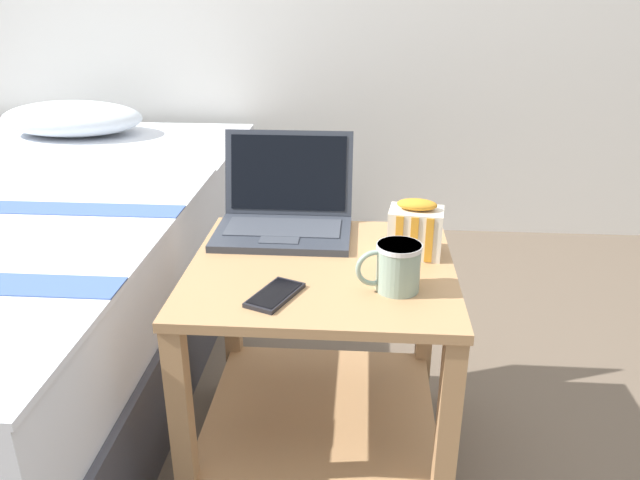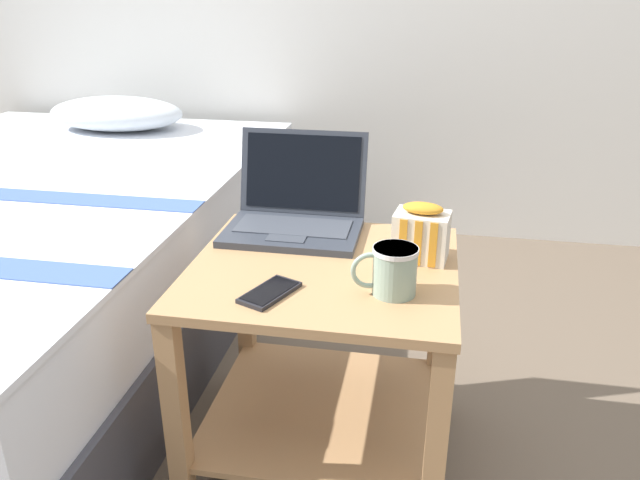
# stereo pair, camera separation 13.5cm
# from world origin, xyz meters

# --- Properties ---
(ground_plane) EXTENTS (8.00, 8.00, 0.00)m
(ground_plane) POSITION_xyz_m (0.00, 0.00, 0.00)
(ground_plane) COLOR brown
(bed) EXTENTS (1.50, 2.14, 0.67)m
(bed) POSITION_xyz_m (-1.15, 0.47, 0.27)
(bed) COLOR #3F3F47
(bed) RESTS_ON ground_plane
(bedside_table) EXTENTS (0.61, 0.57, 0.54)m
(bedside_table) POSITION_xyz_m (0.00, 0.00, 0.35)
(bedside_table) COLOR tan
(bedside_table) RESTS_ON ground_plane
(laptop) EXTENTS (0.34, 0.29, 0.24)m
(laptop) POSITION_xyz_m (-0.11, 0.21, 0.59)
(laptop) COLOR #333842
(laptop) RESTS_ON bedside_table
(mug_front_left) EXTENTS (0.14, 0.09, 0.10)m
(mug_front_left) POSITION_xyz_m (0.16, -0.11, 0.60)
(mug_front_left) COLOR #8CA593
(mug_front_left) RESTS_ON bedside_table
(snack_bag) EXTENTS (0.13, 0.10, 0.14)m
(snack_bag) POSITION_xyz_m (0.22, 0.08, 0.61)
(snack_bag) COLOR silver
(snack_bag) RESTS_ON bedside_table
(cell_phone) EXTENTS (0.12, 0.15, 0.01)m
(cell_phone) POSITION_xyz_m (-0.08, -0.16, 0.55)
(cell_phone) COLOR black
(cell_phone) RESTS_ON bedside_table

